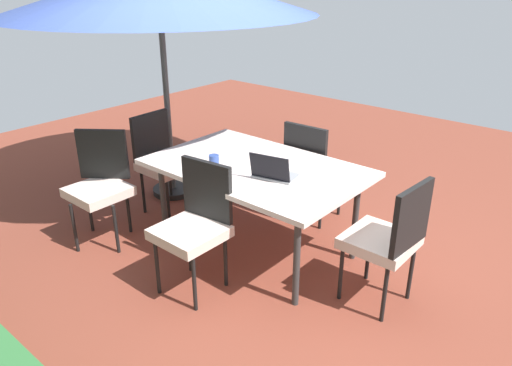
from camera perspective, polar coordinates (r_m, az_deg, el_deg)
ground_plane at (r=4.33m, az=-0.00°, el=-7.68°), size 10.00×10.00×0.02m
dining_table at (r=3.99m, az=-0.00°, el=1.34°), size 1.75×1.11×0.78m
chair_west at (r=3.51m, az=15.24°, el=-6.05°), size 0.48×0.47×0.98m
chair_northeast at (r=4.43m, az=-17.78°, el=0.11°), size 0.58×0.58×0.98m
chair_south at (r=4.60m, az=6.62°, el=2.00°), size 0.46×0.47×0.98m
chair_north at (r=3.60m, az=-7.14°, el=-4.53°), size 0.47×0.48×0.98m
chair_east at (r=4.84m, az=-10.89°, el=2.85°), size 0.47×0.46×0.98m
laptop at (r=3.71m, az=2.06°, el=1.22°), size 0.37×0.31×0.21m
cup at (r=3.93m, az=-4.94°, el=2.56°), size 0.08×0.08×0.10m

